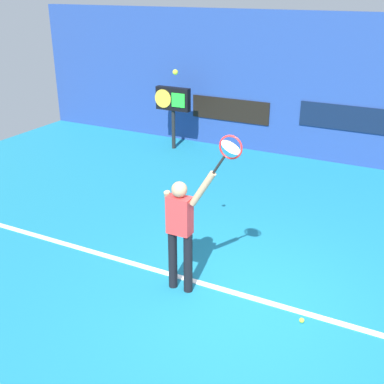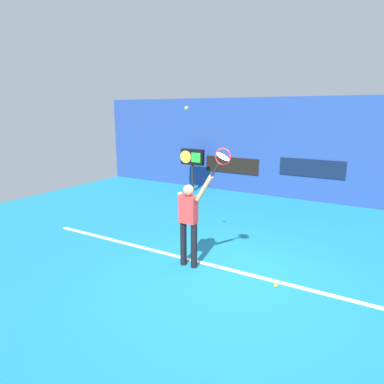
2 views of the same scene
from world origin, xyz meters
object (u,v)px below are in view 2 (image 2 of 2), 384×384
object	(u,v)px
tennis_ball	(186,108)
scoreboard_clock	(192,159)
spare_ball	(276,286)
tennis_racket	(222,158)
tennis_player	(189,218)

from	to	relation	value
tennis_ball	scoreboard_clock	size ratio (longest dim) A/B	0.04
tennis_ball	scoreboard_clock	xyz separation A→B (m)	(-3.32, 5.75, -1.86)
scoreboard_clock	spare_ball	size ratio (longest dim) A/B	24.28
tennis_ball	spare_ball	bearing A→B (deg)	0.46
tennis_racket	scoreboard_clock	distance (m)	7.14
tennis_ball	spare_ball	distance (m)	3.62
scoreboard_clock	spare_ball	distance (m)	7.83
tennis_racket	spare_ball	bearing A→B (deg)	2.19
tennis_player	scoreboard_clock	bearing A→B (deg)	120.35
tennis_player	spare_ball	distance (m)	2.05
scoreboard_clock	tennis_racket	bearing A→B (deg)	-54.74
tennis_player	scoreboard_clock	world-z (taller)	tennis_player
tennis_racket	scoreboard_clock	world-z (taller)	tennis_racket
tennis_racket	tennis_ball	bearing A→B (deg)	177.99
tennis_racket	tennis_player	bearing A→B (deg)	179.65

